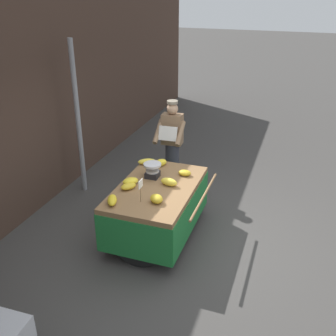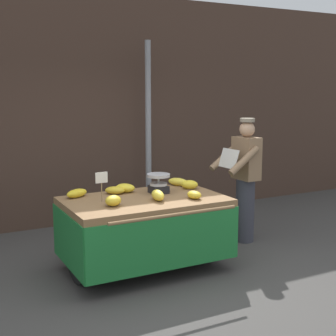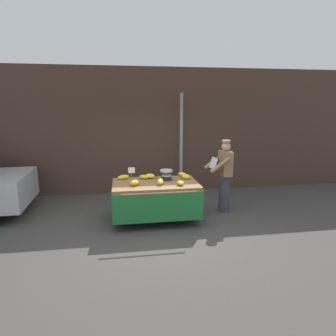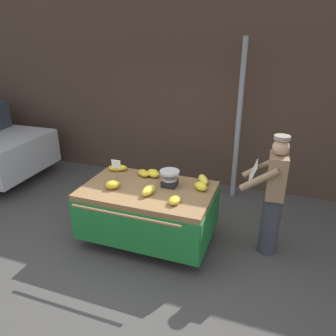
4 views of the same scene
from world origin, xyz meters
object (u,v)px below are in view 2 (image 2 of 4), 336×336
Objects in this scene: street_pole at (148,133)px; banana_cart at (145,217)px; banana_bunch_3 at (77,193)px; price_sign at (102,180)px; vendor_person at (245,180)px; banana_bunch_6 at (125,188)px; weighing_scale at (159,183)px; banana_bunch_7 at (113,201)px; banana_bunch_0 at (190,185)px; banana_bunch_5 at (158,195)px; banana_bunch_1 at (115,190)px; banana_bunch_2 at (194,195)px; banana_bunch_4 at (178,182)px.

street_pole is 1.53× the size of banana_cart.
street_pole is at bearing 42.04° from banana_bunch_3.
vendor_person is (2.17, 0.28, -0.24)m from price_sign.
price_sign reaches higher than banana_bunch_6.
vendor_person reaches higher than weighing_scale.
banana_bunch_3 is 0.17× the size of vendor_person.
banana_bunch_6 is at bearing 177.59° from vendor_person.
banana_bunch_7 is (-0.45, -0.17, 0.28)m from banana_cart.
vendor_person reaches higher than banana_bunch_3.
banana_bunch_0 is (0.72, 0.20, 0.28)m from banana_cart.
banana_bunch_7 is 2.18m from vendor_person.
street_pole is 10.46× the size of banana_bunch_5.
banana_bunch_3 is 2.35m from vendor_person.
weighing_scale is at bearing -21.65° from banana_bunch_1.
weighing_scale reaches higher than banana_bunch_7.
banana_bunch_0 is at bearing 65.50° from banana_bunch_2.
banana_bunch_1 is at bearing 120.02° from banana_bunch_5.
banana_bunch_1 is 1.17× the size of banana_bunch_2.
vendor_person is (1.40, 0.15, -0.11)m from weighing_scale.
banana_bunch_7 is (-0.95, 0.12, 0.01)m from banana_bunch_2.
banana_bunch_3 is 0.96m from banana_bunch_5.
banana_bunch_5 reaches higher than banana_bunch_0.
banana_bunch_0 is 1.22m from banana_bunch_7.
banana_bunch_6 reaches higher than banana_bunch_3.
price_sign reaches higher than banana_bunch_1.
banana_bunch_0 is 0.24m from banana_bunch_4.
weighing_scale is (-0.67, -1.69, -0.43)m from street_pole.
banana_bunch_6 is (-0.79, 0.20, -0.00)m from banana_bunch_0.
weighing_scale is 0.50m from banana_bunch_4.
vendor_person is (1.67, 0.33, 0.23)m from banana_cart.
vendor_person reaches higher than banana_bunch_2.
banana_bunch_6 is (0.60, -0.01, 0.00)m from banana_bunch_3.
banana_bunch_0 is at bearing 7.21° from price_sign.
banana_bunch_3 is 0.60m from banana_bunch_6.
vendor_person reaches higher than price_sign.
street_pole is at bearing 63.23° from banana_cart.
banana_bunch_2 is (-0.45, -2.15, -0.51)m from street_pole.
price_sign reaches higher than banana_bunch_4.
street_pole is at bearing 55.32° from banana_bunch_6.
price_sign is 1.19× the size of banana_bunch_3.
street_pole is 2.51m from banana_bunch_7.
street_pole is at bearing 55.61° from banana_bunch_7.
weighing_scale is 0.52m from banana_bunch_2.
banana_bunch_1 is 0.89× the size of banana_bunch_5.
banana_bunch_5 is at bearing -59.98° from banana_bunch_1.
banana_bunch_6 is at bearing -124.68° from street_pole.
banana_bunch_1 is at bearing 137.49° from banana_bunch_2.
vendor_person reaches higher than banana_bunch_5.
banana_bunch_7 is at bearing -124.39° from street_pole.
vendor_person is at bearing -2.41° from banana_bunch_6.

